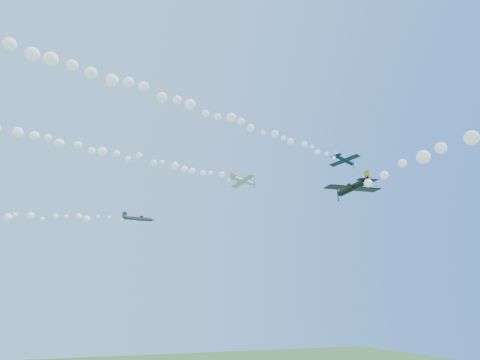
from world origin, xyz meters
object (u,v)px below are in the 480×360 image
object	(u,v)px
plane_white	(243,181)
plane_navy	(344,160)
plane_grey	(138,219)
plane_black	(353,187)

from	to	relation	value
plane_white	plane_navy	size ratio (longest dim) A/B	1.03
plane_grey	plane_black	xyz separation A→B (m)	(20.34, -47.88, -3.99)
plane_navy	plane_grey	bearing A→B (deg)	137.90
plane_black	plane_grey	bearing A→B (deg)	23.62
plane_white	plane_grey	xyz separation A→B (m)	(-22.92, 3.34, -10.14)
plane_grey	plane_black	bearing A→B (deg)	-53.48
plane_grey	plane_black	world-z (taller)	plane_grey
plane_navy	plane_black	bearing A→B (deg)	-143.79
plane_navy	plane_white	bearing A→B (deg)	123.10
plane_navy	plane_grey	distance (m)	46.81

